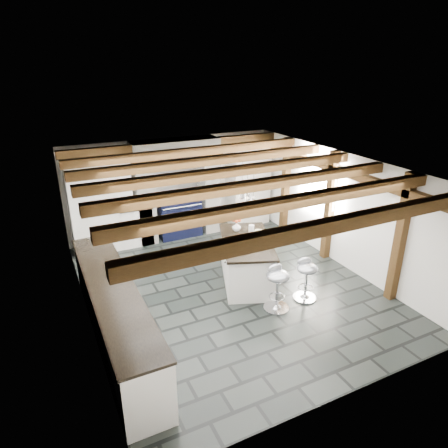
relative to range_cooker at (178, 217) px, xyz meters
name	(u,v)px	position (x,y,z in m)	size (l,w,h in m)	color
ground	(229,286)	(0.00, -2.68, -0.47)	(6.00, 6.00, 0.00)	black
room_shell	(170,214)	(-0.61, -1.26, 0.60)	(6.00, 6.03, 6.00)	white
range_cooker	(178,217)	(0.00, 0.00, 0.00)	(1.00, 0.63, 0.99)	black
kitchen_island	(246,260)	(0.40, -2.60, -0.03)	(1.45, 1.91, 1.13)	white
bar_stool_near	(306,274)	(1.04, -3.63, 0.01)	(0.46, 0.46, 0.77)	silver
bar_stool_far	(277,283)	(0.41, -3.67, 0.04)	(0.44, 0.44, 0.81)	silver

